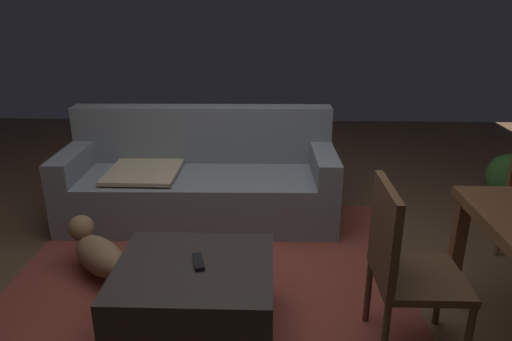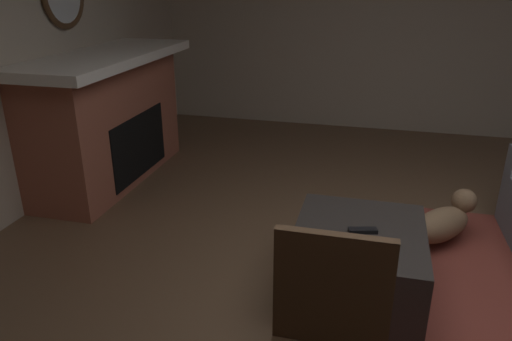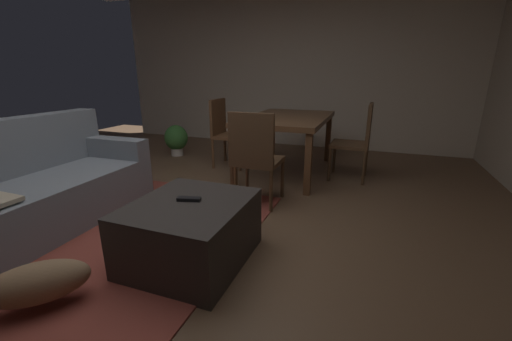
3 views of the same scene
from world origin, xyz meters
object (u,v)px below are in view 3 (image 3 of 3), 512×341
Objects in this scene: potted_plant at (176,139)px; small_dog at (29,282)px; dining_chair_west at (255,154)px; dining_chair_south at (358,138)px; tv_remote at (189,199)px; dining_table at (287,122)px; ottoman_coffee_table at (191,231)px; dining_chair_north at (225,129)px; couch at (11,199)px.

small_dog is at bearing -158.97° from potted_plant.
dining_chair_west is 1.00× the size of dining_chair_south.
potted_plant is (2.49, 1.79, -0.18)m from tv_remote.
dining_chair_south reaches higher than tv_remote.
dining_table is at bearing -17.30° from tv_remote.
potted_plant is at bearing 21.03° from small_dog.
dining_chair_west is at bearing -3.76° from ottoman_coffee_table.
dining_chair_west is 1.49m from dining_chair_north.
dining_chair_south is 3.38m from small_dog.
tv_remote is 2.25m from dining_table.
dining_chair_west is (1.05, -0.09, 0.07)m from tv_remote.
dining_chair_south reaches higher than potted_plant.
potted_plant is 0.90× the size of small_dog.
couch is 1.53m from ottoman_coffee_table.
ottoman_coffee_table is 0.52× the size of dining_table.
dining_table is 0.90m from dining_chair_north.
couch reaches higher than dining_table.
dining_table is at bearing -32.84° from couch.
dining_chair_south reaches higher than small_dog.
dining_chair_west is at bearing -51.52° from couch.
dining_chair_north reaches higher than ottoman_coffee_table.
tv_remote is at bearing -160.33° from dining_chair_north.
ottoman_coffee_table is 1.55× the size of small_dog.
couch is at bearing 59.90° from small_dog.
dining_chair_west reaches higher than ottoman_coffee_table.
dining_chair_south is 1.91× the size of potted_plant.
dining_chair_south is at bearing -36.58° from dining_chair_west.
potted_plant is (0.25, 2.76, -0.26)m from dining_chair_south.
ottoman_coffee_table is at bearing 178.23° from dining_table.
couch is 4.13× the size of small_dog.
dining_chair_west is 1.95m from small_dog.
tv_remote is (0.21, -1.50, 0.13)m from couch.
dining_chair_south is (-0.00, -0.89, -0.14)m from dining_table.
couch is 13.94× the size of tv_remote.
ottoman_coffee_table is 0.93m from small_dog.
couch reaches higher than potted_plant.
dining_chair_north and dining_chair_south have the same top height.
couch reaches higher than tv_remote.
dining_chair_west is at bearing -19.80° from tv_remote.
couch is at bearing 134.80° from dining_chair_south.
potted_plant is (0.25, 0.99, -0.26)m from dining_chair_north.
dining_chair_north is at bearing 90.00° from dining_chair_south.
dining_chair_north is (2.24, 0.80, 0.07)m from tv_remote.
tv_remote is 0.17× the size of dining_chair_west.
tv_remote is 0.10× the size of dining_table.
dining_chair_west is 1.49m from dining_chair_south.
couch is 2.03m from dining_chair_west.
ottoman_coffee_table is 2.47m from dining_chair_south.
small_dog is (-0.75, 0.56, -0.03)m from ottoman_coffee_table.
dining_chair_north is 1.00× the size of dining_chair_south.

